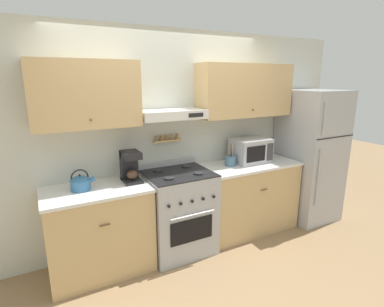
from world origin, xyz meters
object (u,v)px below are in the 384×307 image
(refrigerator, at_px, (309,156))
(tea_kettle, at_px, (81,182))
(stove_range, at_px, (179,212))
(coffee_maker, at_px, (130,166))
(utensil_crock, at_px, (230,160))
(microwave, at_px, (250,150))

(refrigerator, bearing_deg, tea_kettle, 177.82)
(stove_range, bearing_deg, coffee_maker, 169.05)
(refrigerator, height_order, coffee_maker, refrigerator)
(refrigerator, height_order, utensil_crock, refrigerator)
(stove_range, xyz_separation_m, utensil_crock, (0.76, 0.06, 0.51))
(refrigerator, distance_m, microwave, 0.99)
(microwave, xyz_separation_m, utensil_crock, (-0.33, -0.02, -0.09))
(stove_range, xyz_separation_m, coffee_maker, (-0.52, 0.10, 0.61))
(tea_kettle, bearing_deg, utensil_crock, 0.00)
(microwave, height_order, utensil_crock, microwave)
(stove_range, xyz_separation_m, tea_kettle, (-1.04, 0.06, 0.51))
(refrigerator, distance_m, coffee_maker, 2.59)
(coffee_maker, height_order, microwave, coffee_maker)
(refrigerator, bearing_deg, stove_range, 178.52)
(refrigerator, distance_m, utensil_crock, 1.30)
(coffee_maker, xyz_separation_m, microwave, (1.61, -0.02, -0.01))
(tea_kettle, height_order, coffee_maker, coffee_maker)
(tea_kettle, distance_m, utensil_crock, 1.80)
(coffee_maker, bearing_deg, utensil_crock, -1.57)
(coffee_maker, relative_size, microwave, 0.69)
(microwave, bearing_deg, utensil_crock, -176.91)
(refrigerator, distance_m, tea_kettle, 3.10)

